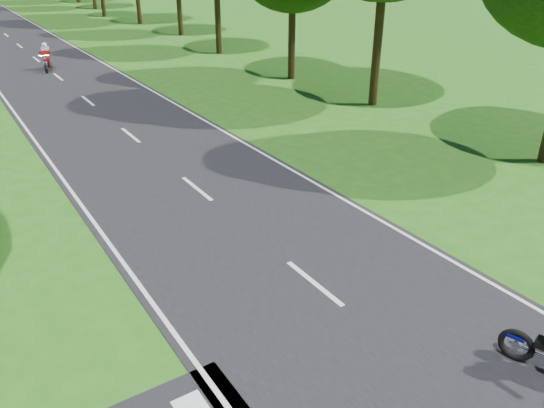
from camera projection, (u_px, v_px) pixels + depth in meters
ground at (376, 334)px, 10.27m from camera, size 160.00×160.00×0.00m
rider_far_red at (46, 57)px, 31.10m from camera, size 1.16×1.98×1.57m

